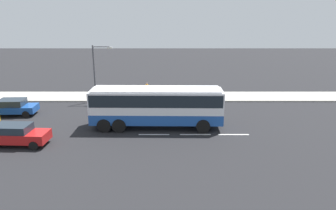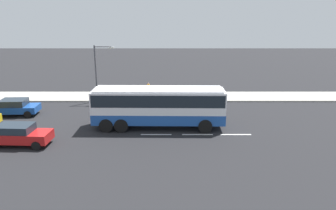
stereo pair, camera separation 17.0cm
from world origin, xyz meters
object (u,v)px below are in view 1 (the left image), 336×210
object	(u,v)px
coach_bus	(158,103)
car_blue_saloon	(15,107)
pedestrian_near_curb	(148,89)
street_lamp	(98,68)
car_red_compact	(18,134)

from	to	relation	value
coach_bus	car_blue_saloon	xyz separation A→B (m)	(-13.37, 3.27, -1.26)
coach_bus	pedestrian_near_curb	world-z (taller)	coach_bus
coach_bus	car_blue_saloon	world-z (taller)	coach_bus
coach_bus	street_lamp	xyz separation A→B (m)	(-6.54, 8.08, 1.53)
coach_bus	pedestrian_near_curb	bearing A→B (deg)	99.23
car_red_compact	car_blue_saloon	distance (m)	7.74
street_lamp	pedestrian_near_curb	bearing A→B (deg)	17.35
coach_bus	street_lamp	distance (m)	10.51
car_blue_saloon	street_lamp	world-z (taller)	street_lamp
coach_bus	street_lamp	world-z (taller)	street_lamp
pedestrian_near_curb	car_red_compact	bearing A→B (deg)	-46.05
coach_bus	car_red_compact	distance (m)	10.63
coach_bus	car_blue_saloon	size ratio (longest dim) A/B	2.59
car_red_compact	pedestrian_near_curb	size ratio (longest dim) A/B	2.95
car_red_compact	pedestrian_near_curb	world-z (taller)	pedestrian_near_curb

